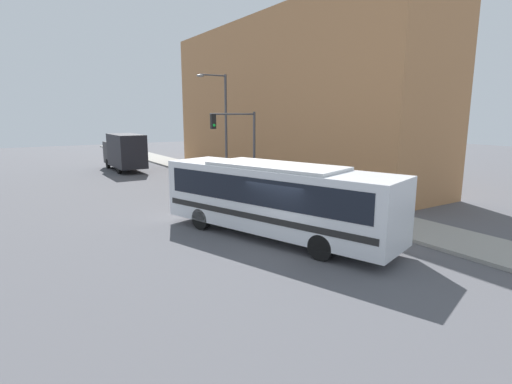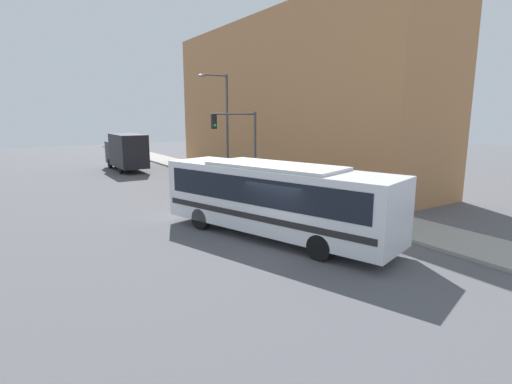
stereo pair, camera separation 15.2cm
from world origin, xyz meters
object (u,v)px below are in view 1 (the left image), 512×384
at_px(parking_meter, 275,180).
at_px(street_lamp, 223,119).
at_px(pedestrian_near_corner, 313,186).
at_px(delivery_truck, 124,151).
at_px(fire_hydrant, 338,206).
at_px(city_bus, 275,196).
at_px(traffic_light_pole, 239,137).

relative_size(parking_meter, street_lamp, 0.17).
relative_size(street_lamp, pedestrian_near_corner, 4.61).
distance_m(parking_meter, pedestrian_near_corner, 2.65).
bearing_deg(delivery_truck, fire_hydrant, -78.47).
relative_size(city_bus, traffic_light_pole, 2.11).
height_order(delivery_truck, traffic_light_pole, traffic_light_pole).
bearing_deg(street_lamp, traffic_light_pole, -103.46).
height_order(city_bus, pedestrian_near_corner, city_bus).
bearing_deg(delivery_truck, parking_meter, -74.92).
relative_size(fire_hydrant, traffic_light_pole, 0.14).
relative_size(fire_hydrant, parking_meter, 0.54).
bearing_deg(delivery_truck, pedestrian_near_corner, -74.28).
xyz_separation_m(parking_meter, street_lamp, (-0.03, 6.68, 3.62)).
bearing_deg(parking_meter, delivery_truck, 105.08).
bearing_deg(fire_hydrant, traffic_light_pole, 97.03).
bearing_deg(fire_hydrant, city_bus, -165.66).
xyz_separation_m(fire_hydrant, street_lamp, (-0.03, 12.15, 4.17)).
xyz_separation_m(fire_hydrant, traffic_light_pole, (-1.00, 8.10, 3.12)).
distance_m(delivery_truck, pedestrian_near_corner, 20.32).
bearing_deg(street_lamp, pedestrian_near_corner, -84.18).
distance_m(fire_hydrant, pedestrian_near_corner, 3.15).
relative_size(traffic_light_pole, pedestrian_near_corner, 3.02).
relative_size(delivery_truck, parking_meter, 5.18).
height_order(delivery_truck, parking_meter, delivery_truck).
distance_m(traffic_light_pole, pedestrian_near_corner, 6.06).
xyz_separation_m(parking_meter, pedestrian_near_corner, (0.90, -2.49, -0.06)).
xyz_separation_m(delivery_truck, street_lamp, (4.57, -10.38, 2.90)).
height_order(city_bus, street_lamp, street_lamp).
xyz_separation_m(city_bus, pedestrian_near_corner, (5.69, 4.21, -0.77)).
xyz_separation_m(delivery_truck, pedestrian_near_corner, (5.50, -19.55, -0.78)).
distance_m(parking_meter, street_lamp, 7.60).
bearing_deg(fire_hydrant, parking_meter, 90.00).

